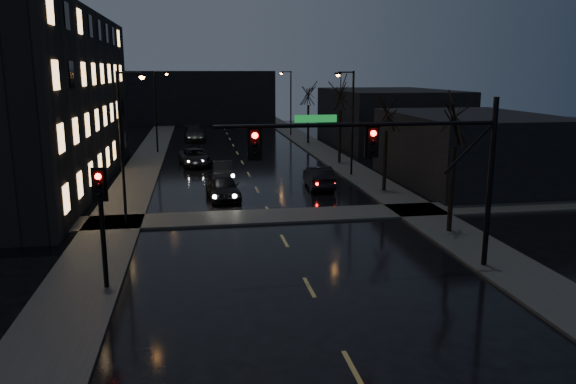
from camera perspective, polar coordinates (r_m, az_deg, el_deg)
name	(u,v)px	position (r m, az deg, el deg)	size (l,w,h in m)	color
sidewalk_left	(142,170)	(47.39, -14.65, 2.16)	(3.00, 140.00, 0.12)	#2D2D2B
sidewalk_right	(343,165)	(48.82, 5.64, 2.79)	(3.00, 140.00, 0.12)	#2D2D2B
sidewalk_cross	(272,216)	(31.30, -1.66, -2.48)	(40.00, 3.00, 0.12)	#2D2D2B
apartment_block	(11,101)	(43.39, -26.36, 8.32)	(12.00, 30.00, 12.00)	black
commercial_right_near	(470,149)	(42.65, 18.03, 4.20)	(10.00, 14.00, 5.00)	black
commercial_right_far	(388,117)	(63.32, 10.15, 7.49)	(12.00, 18.00, 6.00)	black
far_block	(201,97)	(89.61, -8.83, 9.50)	(22.00, 10.00, 8.00)	black
signal_mast	(403,153)	(22.19, 11.56, 3.87)	(11.11, 0.41, 7.00)	black
signal_pole_left	(101,212)	(21.38, -18.44, -1.89)	(0.35, 0.41, 4.53)	black
tree_near	(457,109)	(28.44, 16.75, 8.12)	(3.52, 3.52, 8.08)	black
tree_mid_a	(387,105)	(37.69, 10.02, 8.72)	(3.30, 3.30, 7.58)	black
tree_mid_b	(341,87)	(49.13, 5.38, 10.53)	(3.74, 3.74, 8.59)	black
tree_far	(308,89)	(62.79, 2.09, 10.43)	(3.43, 3.43, 7.88)	black
streetlight_l_near	(125,135)	(29.90, -16.21, 5.55)	(1.53, 0.28, 8.00)	black
streetlight_l_far	(158,105)	(56.71, -13.10, 8.63)	(1.53, 0.28, 8.00)	black
streetlight_r_mid	(350,114)	(43.23, 6.30, 7.86)	(1.53, 0.28, 8.00)	black
streetlight_r_far	(289,97)	(70.55, 0.11, 9.58)	(1.53, 0.28, 8.00)	black
oncoming_car_a	(223,187)	(35.86, -6.66, 0.54)	(1.88, 4.67, 1.59)	black
oncoming_car_b	(223,170)	(42.47, -6.62, 2.19)	(1.42, 4.08, 1.35)	black
oncoming_car_c	(195,157)	(49.09, -9.40, 3.52)	(2.40, 5.20, 1.45)	black
oncoming_car_d	(195,133)	(67.03, -9.48, 5.89)	(2.30, 5.67, 1.64)	black
lead_car	(319,177)	(39.09, 3.14, 1.54)	(1.63, 4.67, 1.54)	black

